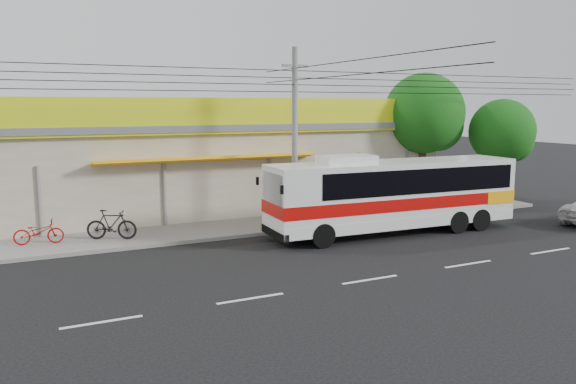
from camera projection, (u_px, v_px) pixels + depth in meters
name	position (u px, v px, depth m)	size (l,w,h in m)	color
ground	(330.00, 260.00, 19.67)	(120.00, 120.00, 0.00)	black
sidewalk	(263.00, 225.00, 25.00)	(30.00, 3.20, 0.15)	slate
lane_markings	(370.00, 280.00, 17.44)	(50.00, 0.12, 0.01)	silver
storefront_building	(221.00, 164.00, 29.60)	(22.60, 9.20, 5.70)	#9E947F
coach_bus	(397.00, 191.00, 23.57)	(11.09, 2.80, 3.39)	silver
motorbike_red	(39.00, 232.00, 21.23)	(0.63, 1.79, 0.94)	#920B0A
motorbike_dark	(112.00, 225.00, 21.98)	(0.56, 1.97, 1.18)	black
utility_pole	(295.00, 80.00, 23.49)	(34.00, 14.00, 7.77)	slate
tree_near	(427.00, 116.00, 29.89)	(4.27, 4.27, 7.08)	#352115
tree_far	(504.00, 134.00, 29.90)	(3.44, 3.44, 5.71)	#352115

